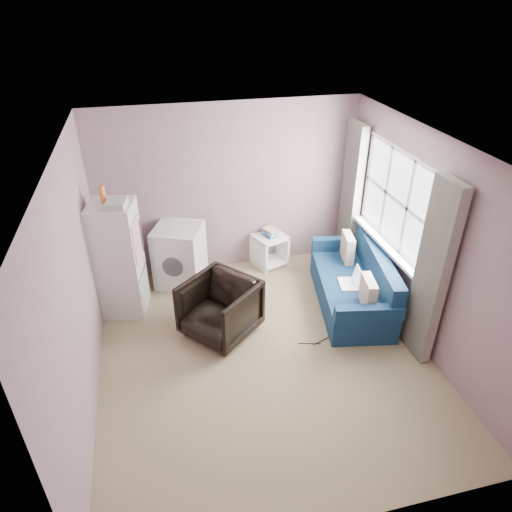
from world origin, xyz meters
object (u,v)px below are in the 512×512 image
at_px(armchair, 220,306).
at_px(side_table, 270,247).
at_px(washing_machine, 180,254).
at_px(sofa, 355,286).
at_px(fridge, 119,259).

relative_size(armchair, side_table, 1.33).
relative_size(washing_machine, sofa, 0.47).
distance_m(armchair, sofa, 1.89).
height_order(washing_machine, side_table, washing_machine).
xyz_separation_m(fridge, sofa, (3.03, -0.62, -0.49)).
distance_m(washing_machine, sofa, 2.51).
xyz_separation_m(fridge, washing_machine, (0.79, 0.48, -0.32)).
xyz_separation_m(armchair, side_table, (1.02, 1.46, -0.12)).
relative_size(washing_machine, side_table, 1.46).
bearing_deg(armchair, fridge, -165.31).
bearing_deg(fridge, sofa, 0.01).
bearing_deg(washing_machine, sofa, -3.20).
distance_m(armchair, side_table, 1.79).
relative_size(armchair, washing_machine, 0.91).
distance_m(fridge, sofa, 3.13).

